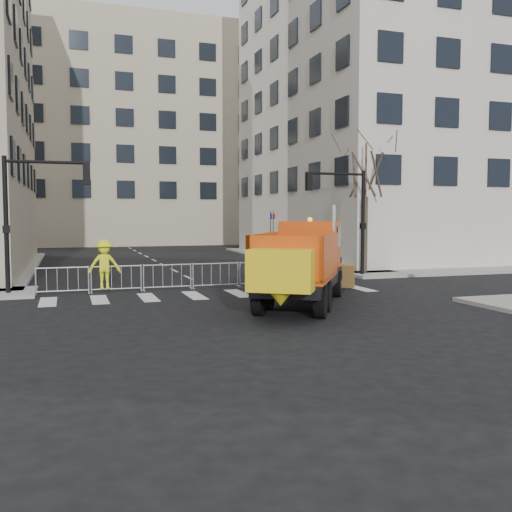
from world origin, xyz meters
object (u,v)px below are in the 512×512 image
object	(u,v)px
plow_truck	(301,261)
cop_b	(334,267)
cop_a	(319,268)
worker	(104,264)
newspaper_box	(301,270)
cop_c	(288,270)

from	to	relation	value
plow_truck	cop_b	xyz separation A→B (m)	(3.19, 3.94, -0.63)
cop_a	cop_b	world-z (taller)	cop_b
plow_truck	worker	size ratio (longest dim) A/B	4.45
newspaper_box	cop_b	bearing A→B (deg)	-70.30
plow_truck	cop_c	distance (m)	4.82
cop_b	newspaper_box	size ratio (longest dim) A/B	1.69
cop_c	newspaper_box	distance (m)	1.28
cop_a	cop_b	distance (m)	0.79
worker	newspaper_box	size ratio (longest dim) A/B	1.82
plow_truck	newspaper_box	size ratio (longest dim) A/B	8.10
plow_truck	cop_b	distance (m)	5.11
cop_a	cop_c	world-z (taller)	cop_a
plow_truck	cop_c	world-z (taller)	plow_truck
plow_truck	newspaper_box	bearing A→B (deg)	9.45
cop_a	cop_b	bearing A→B (deg)	157.26
cop_b	worker	bearing A→B (deg)	0.16
worker	newspaper_box	world-z (taller)	worker
cop_b	plow_truck	bearing A→B (deg)	62.06
cop_c	plow_truck	bearing A→B (deg)	13.70
cop_b	newspaper_box	bearing A→B (deg)	-47.47
worker	cop_a	bearing A→B (deg)	-14.01
cop_a	worker	size ratio (longest dim) A/B	0.91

